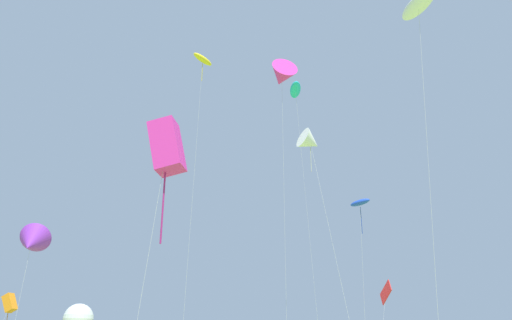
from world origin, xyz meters
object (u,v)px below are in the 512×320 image
Objects in this scene: kite_white_parafoil at (418,5)px; kite_yellow_parafoil at (203,60)px; kite_orange_box at (10,303)px; kite_red_diamond at (386,293)px; kite_blue_parafoil at (360,203)px; kite_purple_delta at (31,243)px; kite_white_delta at (310,142)px; kite_cyan_parafoil at (295,90)px; kite_magenta_box at (167,147)px; kite_magenta_delta at (282,76)px.

kite_white_parafoil is 0.80× the size of kite_yellow_parafoil.
kite_orange_box is 32.14m from kite_yellow_parafoil.
kite_red_diamond is 0.49× the size of kite_blue_parafoil.
kite_white_delta is (19.62, -0.13, 6.80)m from kite_purple_delta.
kite_white_delta is at bearing -35.55° from kite_yellow_parafoil.
kite_orange_box is at bearing -176.56° from kite_cyan_parafoil.
kite_white_parafoil reaches higher than kite_purple_delta.
kite_magenta_box reaches higher than kite_orange_box.
kite_magenta_box is at bearing -48.49° from kite_orange_box.
kite_white_delta reaches higher than kite_red_diamond.
kite_purple_delta is 20.77m from kite_white_delta.
kite_purple_delta is (-17.47, -6.57, -16.17)m from kite_magenta_delta.
kite_magenta_delta is 36.40m from kite_orange_box.
kite_magenta_delta is at bearing 124.05° from kite_white_parafoil.
kite_white_delta is at bearing -111.36° from kite_blue_parafoil.
kite_purple_delta is 21.97m from kite_yellow_parafoil.
kite_purple_delta is at bearing -159.40° from kite_magenta_delta.
kite_white_parafoil reaches higher than kite_white_delta.
kite_yellow_parafoil is at bearing 179.15° from kite_magenta_delta.
kite_yellow_parafoil is at bearing -123.05° from kite_cyan_parafoil.
kite_magenta_box is 0.49× the size of kite_yellow_parafoil.
kite_white_delta is at bearing 45.90° from kite_magenta_box.
kite_yellow_parafoil is at bearing -27.42° from kite_orange_box.
kite_purple_delta is (-24.18, -11.52, -5.46)m from kite_blue_parafoil.
kite_red_diamond is at bearing 11.56° from kite_yellow_parafoil.
kite_white_delta reaches higher than kite_blue_parafoil.
kite_blue_parafoil is at bearing 68.64° from kite_white_delta.
kite_blue_parafoil reaches higher than kite_orange_box.
kite_orange_box is (-30.21, -1.81, -24.41)m from kite_cyan_parafoil.
kite_red_diamond is at bearing -52.13° from kite_blue_parafoil.
kite_yellow_parafoil is (-7.37, 0.11, 2.16)m from kite_magenta_delta.
kite_blue_parafoil is 13.57m from kite_magenta_delta.
kite_cyan_parafoil is at bearing 46.71° from kite_purple_delta.
kite_blue_parafoil is at bearing 97.09° from kite_white_parafoil.
kite_yellow_parafoil reaches higher than kite_magenta_delta.
kite_red_diamond is 14.92m from kite_white_delta.
kite_magenta_box is 17.69m from kite_white_parafoil.
kite_cyan_parafoil reaches higher than kite_orange_box.
kite_orange_box is at bearing 152.58° from kite_yellow_parafoil.
kite_orange_box is (-35.78, 6.42, -8.00)m from kite_blue_parafoil.
kite_magenta_box is at bearing -134.10° from kite_white_delta.
kite_cyan_parafoil is 4.36× the size of kite_orange_box.
kite_magenta_delta is at bearing 107.79° from kite_white_delta.
kite_white_delta reaches higher than kite_orange_box.
kite_magenta_delta is at bearing -157.90° from kite_red_diamond.
kite_yellow_parafoil is (21.70, -11.26, 20.87)m from kite_orange_box.
kite_white_parafoil is (2.27, -18.23, 7.47)m from kite_blue_parafoil.
kite_magenta_delta is 7.68m from kite_yellow_parafoil.
kite_white_parafoil is at bearing -43.98° from kite_white_delta.
kite_red_diamond is 0.70× the size of kite_purple_delta.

